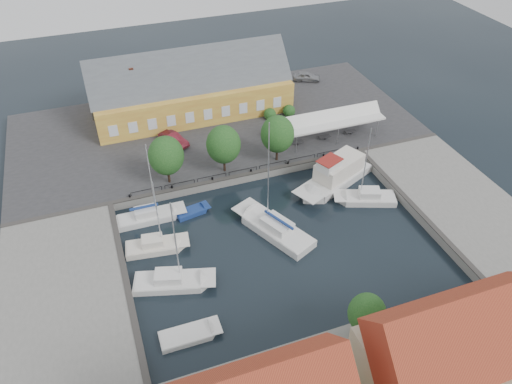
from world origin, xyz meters
The scene contains 19 objects.
ground centered at (0.00, 0.00, 0.00)m, with size 140.00×140.00×0.00m, color black.
north_quay centered at (0.00, 23.00, 0.50)m, with size 56.00×26.00×1.00m, color #2D2D30.
west_quay centered at (-22.00, -2.00, 0.50)m, with size 12.00×24.00×1.00m, color slate.
east_quay centered at (22.00, -2.00, 0.50)m, with size 12.00×24.00×1.00m, color slate.
quay_edge_fittings centered at (0.02, 4.75, 1.06)m, with size 56.00×24.72×0.40m.
warehouse centered at (-2.60, 28.36, 4.43)m, with size 28.56×14.00×9.55m.
tent_canopy centered at (14.00, 14.50, 3.68)m, with size 14.00×4.00×2.83m.
quay_trees centered at (-2.00, 12.00, 4.88)m, with size 18.20×4.20×6.30m.
car_silver centered at (18.13, 31.75, 1.77)m, with size 1.81×4.50×1.53m, color #94979B.
car_red centered at (-6.63, 20.18, 1.76)m, with size 1.61×4.63×1.53m, color maroon.
center_sailboat centered at (0.12, 0.43, 0.36)m, with size 7.07×10.56×14.01m.
trawler centered at (10.50, 6.21, 1.02)m, with size 11.87×7.92×5.00m.
east_boat_a centered at (12.37, 1.77, 0.26)m, with size 7.68×4.86×10.59m.
west_boat_a centered at (-12.37, 7.17, 0.27)m, with size 7.90×2.33×10.50m.
west_boat_b centered at (-12.64, 2.19, 0.26)m, with size 6.94×3.15×9.43m.
west_boat_c centered at (-12.05, -3.28, 0.26)m, with size 8.38×4.69×10.96m.
launch_sw centered at (-11.98, -9.73, 0.09)m, with size 5.60×2.15×0.98m.
launch_nw centered at (-7.58, 6.59, 0.09)m, with size 4.21×2.28×0.88m.
townhouses centered at (1.93, -23.24, 5.82)m, with size 36.30×8.50×12.00m.
Camera 1 is at (-15.53, -36.99, 37.50)m, focal length 35.00 mm.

